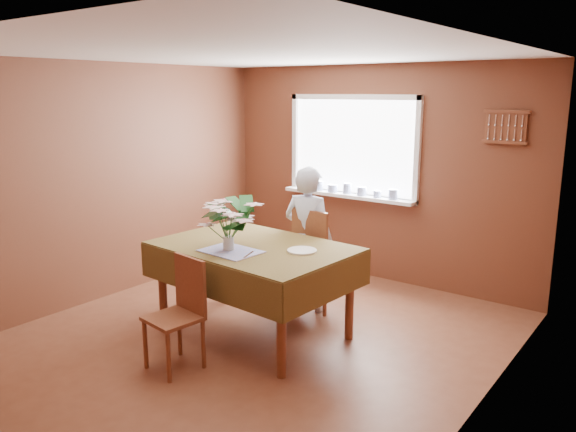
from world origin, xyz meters
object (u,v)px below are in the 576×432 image
Objects in this scene: chair_far at (317,255)px; flower_bouquet at (228,219)px; chair_near at (181,308)px; seated_woman at (308,239)px; dining_table at (253,256)px.

flower_bouquet is (-0.19, -1.10, 0.55)m from chair_far.
chair_far is at bearing 91.18° from chair_near.
chair_far is 0.19m from seated_woman.
dining_table is at bearing 76.07° from flower_bouquet.
chair_far is (0.13, 0.85, -0.17)m from dining_table.
chair_near is (-0.06, -0.83, -0.24)m from dining_table.
dining_table is 1.23× the size of seated_woman.
chair_near is at bearing -89.87° from flower_bouquet.
dining_table is 0.88m from chair_far.
dining_table is 3.65× the size of flower_bouquet.
flower_bouquet is (-0.00, 0.58, 0.63)m from chair_near.
seated_woman is at bearing 83.74° from flower_bouquet.
seated_woman is (0.05, 0.80, 0.00)m from dining_table.
chair_far reaches higher than dining_table.
chair_near is 0.61× the size of seated_woman.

